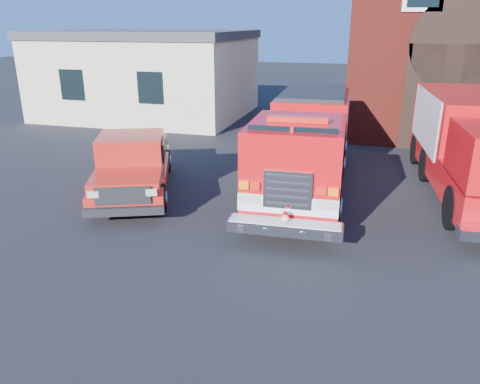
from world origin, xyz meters
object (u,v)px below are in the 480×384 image
(fire_engine, at_px, (306,143))
(side_building, at_px, (149,73))
(pickup_truck, at_px, (134,164))
(secondary_truck, at_px, (478,144))

(fire_engine, bearing_deg, side_building, 135.13)
(pickup_truck, bearing_deg, secondary_truck, 14.81)
(side_building, bearing_deg, fire_engine, -44.87)
(side_building, xyz_separation_m, secondary_truck, (14.57, -8.97, -0.73))
(side_building, height_order, fire_engine, side_building)
(fire_engine, distance_m, pickup_truck, 5.12)
(fire_engine, relative_size, pickup_truck, 1.51)
(fire_engine, bearing_deg, secondary_truck, 9.26)
(fire_engine, bearing_deg, pickup_truck, -159.92)
(pickup_truck, xyz_separation_m, secondary_truck, (9.56, 2.53, 0.64))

